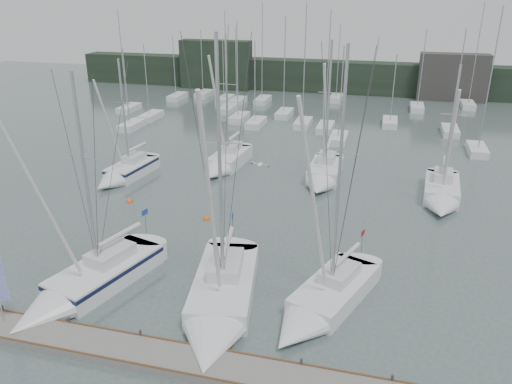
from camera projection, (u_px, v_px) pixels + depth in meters
The scene contains 16 objects.
ground at pixel (207, 301), 27.81m from camera, with size 160.00×160.00×0.00m, color #4D5E5C.
dock at pixel (171, 358), 23.26m from camera, with size 24.00×2.00×0.40m, color slate.
far_treeline at pixel (335, 77), 82.29m from camera, with size 90.00×4.00×5.00m, color black.
far_building_left at pixel (216, 65), 84.63m from camera, with size 12.00×3.00×8.00m, color black.
far_building_right at pixel (452, 77), 75.89m from camera, with size 10.00×3.00×7.00m, color #393735.
mast_forest at pixel (293, 114), 66.85m from camera, with size 55.67×27.30×14.76m.
sailboat_near_left at pixel (81, 288), 27.99m from camera, with size 5.55×10.37×13.42m.
sailboat_near_center at pixel (219, 310), 26.15m from camera, with size 5.08×11.30×15.55m.
sailboat_near_right at pixel (318, 307), 26.47m from camera, with size 5.72×9.34×14.86m.
sailboat_mid_a at pixel (123, 173), 45.17m from camera, with size 3.43×7.98×11.42m.
sailboat_mid_b at pixel (224, 163), 47.67m from camera, with size 3.17×8.37×13.26m.
sailboat_mid_c at pixel (323, 176), 44.38m from camera, with size 2.77×8.14×13.07m.
sailboat_mid_e at pixel (441, 196), 40.21m from camera, with size 3.32×8.48×11.74m.
buoy_a at pixel (206, 219), 37.67m from camera, with size 0.53×0.53×0.53m, color #F95716.
buoy_c at pixel (130, 202), 40.70m from camera, with size 0.55×0.55×0.55m, color #F95716.
seagull at pixel (260, 165), 23.53m from camera, with size 0.91×0.43×0.18m.
Camera 1 is at (8.57, -21.92, 16.25)m, focal length 35.00 mm.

